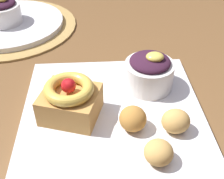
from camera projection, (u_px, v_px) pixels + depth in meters
dining_table at (125, 106)px, 0.64m from camera, size 1.31×0.95×0.73m
woven_placemat at (9, 27)px, 0.73m from camera, size 0.34×0.34×0.00m
front_plate at (113, 113)px, 0.48m from camera, size 0.29×0.29×0.01m
cake_slice at (70, 100)px, 0.45m from camera, size 0.10×0.10×0.07m
berry_ramekin at (149, 72)px, 0.51m from camera, size 0.09×0.09×0.07m
fritter_front at (133, 119)px, 0.43m from camera, size 0.04×0.04×0.04m
fritter_middle at (159, 152)px, 0.39m from camera, size 0.04×0.04×0.03m
fritter_back at (176, 121)px, 0.43m from camera, size 0.04×0.04×0.04m
back_plate at (8, 23)px, 0.73m from camera, size 0.27×0.27×0.01m
back_ramekin at (1, 11)px, 0.70m from camera, size 0.09×0.09×0.07m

